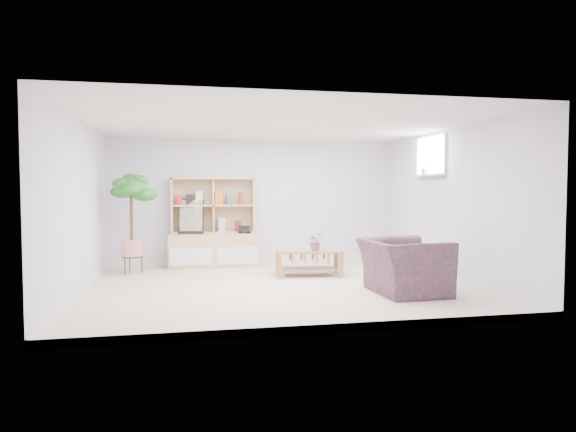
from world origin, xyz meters
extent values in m
cube|color=#C9AD8B|center=(0.00, 0.00, 0.00)|extent=(5.50, 5.00, 0.01)
cube|color=silver|center=(0.00, 0.00, 2.40)|extent=(5.50, 5.00, 0.01)
cube|color=#DFD2FF|center=(0.00, 2.50, 1.20)|extent=(5.50, 0.01, 2.40)
cube|color=#DFD2FF|center=(0.00, -2.50, 1.20)|extent=(5.50, 0.01, 2.40)
cube|color=#DFD2FF|center=(-2.75, 0.00, 1.20)|extent=(0.01, 5.00, 2.40)
cube|color=#DFD2FF|center=(2.75, 0.00, 1.20)|extent=(0.01, 5.00, 2.40)
cube|color=white|center=(2.67, 0.60, 1.68)|extent=(0.14, 1.00, 0.04)
imported|color=#2E7635|center=(0.78, 0.80, 0.59)|extent=(0.32, 0.29, 0.29)
imported|color=#1B1F41|center=(1.63, -0.77, 0.43)|extent=(1.05, 1.19, 0.86)
imported|color=#126E17|center=(2.67, 0.73, 1.81)|extent=(0.15, 0.14, 0.22)
camera|label=1|loc=(-1.34, -7.38, 1.45)|focal=32.00mm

